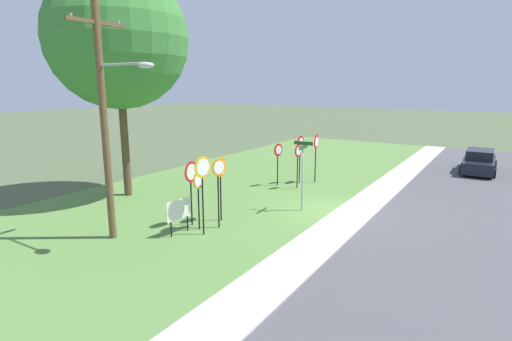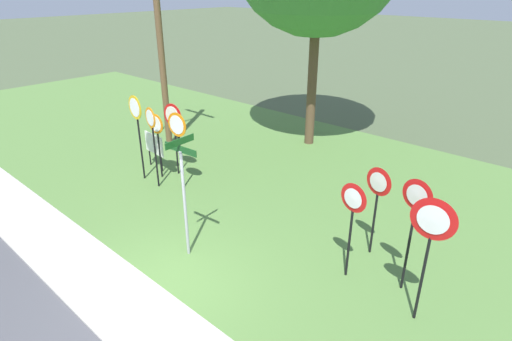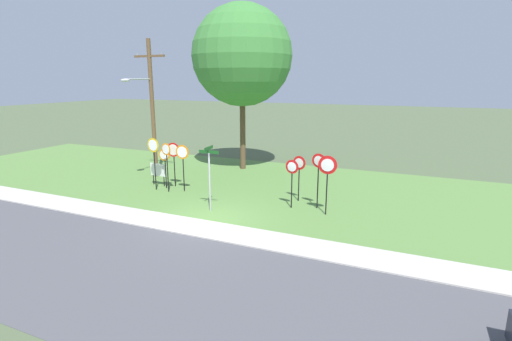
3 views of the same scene
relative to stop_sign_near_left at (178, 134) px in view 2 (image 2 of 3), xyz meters
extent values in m
plane|color=#4C5B3D|center=(3.37, -3.28, -1.85)|extent=(160.00, 160.00, 0.00)
cube|color=#BCB7AD|center=(3.37, -4.08, -1.82)|extent=(44.00, 1.60, 0.06)
cube|color=#567F3D|center=(3.37, 2.72, -1.83)|extent=(44.00, 12.00, 0.04)
cylinder|color=black|center=(0.00, 0.03, -0.73)|extent=(0.06, 0.06, 2.18)
cylinder|color=orange|center=(0.00, -0.01, 0.31)|extent=(0.74, 0.10, 0.74)
cylinder|color=white|center=(0.00, -0.03, 0.31)|extent=(0.57, 0.06, 0.58)
cylinder|color=black|center=(-0.70, -0.40, -0.65)|extent=(0.06, 0.06, 2.34)
cylinder|color=orange|center=(-0.70, -0.44, 0.48)|extent=(0.62, 0.13, 0.63)
cylinder|color=white|center=(-0.70, -0.46, 0.48)|extent=(0.48, 0.09, 0.49)
cylinder|color=black|center=(-1.54, -0.36, -0.57)|extent=(0.06, 0.06, 2.49)
cylinder|color=gold|center=(-1.54, -0.40, 0.62)|extent=(0.75, 0.09, 0.75)
cylinder|color=white|center=(-1.54, -0.42, 0.62)|extent=(0.59, 0.06, 0.59)
cylinder|color=black|center=(-1.01, 0.64, -0.75)|extent=(0.06, 0.06, 2.12)
cylinder|color=red|center=(-1.01, 0.60, 0.25)|extent=(0.77, 0.10, 0.77)
cylinder|color=white|center=(-1.01, 0.58, 0.25)|extent=(0.60, 0.07, 0.60)
cylinder|color=black|center=(-1.22, 0.11, -0.86)|extent=(0.06, 0.06, 1.91)
cylinder|color=orange|center=(-1.22, 0.07, 0.05)|extent=(0.65, 0.09, 0.65)
cylinder|color=white|center=(-1.22, 0.05, 0.05)|extent=(0.51, 0.06, 0.51)
cylinder|color=black|center=(7.19, 0.16, -0.66)|extent=(0.06, 0.06, 2.31)
cone|color=red|center=(7.19, 0.12, 0.43)|extent=(0.65, 0.14, 0.65)
cone|color=silver|center=(7.19, 0.10, 0.43)|extent=(0.44, 0.09, 0.44)
cylinder|color=black|center=(6.06, 0.89, -0.83)|extent=(0.06, 0.06, 1.97)
cone|color=red|center=(6.06, 0.85, 0.09)|extent=(0.66, 0.16, 0.67)
cone|color=silver|center=(6.06, 0.83, 0.09)|extent=(0.45, 0.10, 0.46)
cylinder|color=black|center=(6.08, -0.25, -0.81)|extent=(0.06, 0.06, 2.02)
cone|color=red|center=(6.08, -0.29, 0.14)|extent=(0.64, 0.11, 0.64)
cone|color=white|center=(6.08, -0.31, 0.14)|extent=(0.43, 0.07, 0.44)
cylinder|color=black|center=(7.75, -0.51, -0.66)|extent=(0.06, 0.06, 2.31)
cone|color=red|center=(7.75, -0.55, 0.42)|extent=(0.81, 0.09, 0.81)
cone|color=white|center=(7.75, -0.57, 0.42)|extent=(0.55, 0.06, 0.55)
cylinder|color=#9EA0A8|center=(2.84, -2.09, -0.50)|extent=(0.07, 0.07, 2.62)
cylinder|color=#9EA0A8|center=(2.84, -2.09, 0.82)|extent=(0.09, 0.09, 0.03)
cube|color=#19511E|center=(2.84, -2.09, 0.88)|extent=(0.96, 0.10, 0.15)
cube|color=#19511E|center=(2.84, -2.09, 1.05)|extent=(0.08, 0.82, 0.15)
cylinder|color=brown|center=(-3.45, 2.12, 2.22)|extent=(0.24, 0.24, 8.06)
cylinder|color=black|center=(-2.33, 0.44, -1.54)|extent=(0.05, 0.05, 0.55)
cylinder|color=black|center=(-1.56, 0.38, -1.54)|extent=(0.05, 0.05, 0.55)
cube|color=white|center=(-1.95, 0.41, -0.91)|extent=(1.10, 0.12, 0.70)
cylinder|color=brown|center=(0.56, 6.08, 1.02)|extent=(0.36, 0.36, 5.67)
camera|label=1|loc=(-11.76, -9.00, 3.33)|focal=27.74mm
camera|label=2|loc=(9.62, -7.17, 4.15)|focal=29.17mm
camera|label=3|loc=(11.33, -16.28, 3.97)|focal=26.76mm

